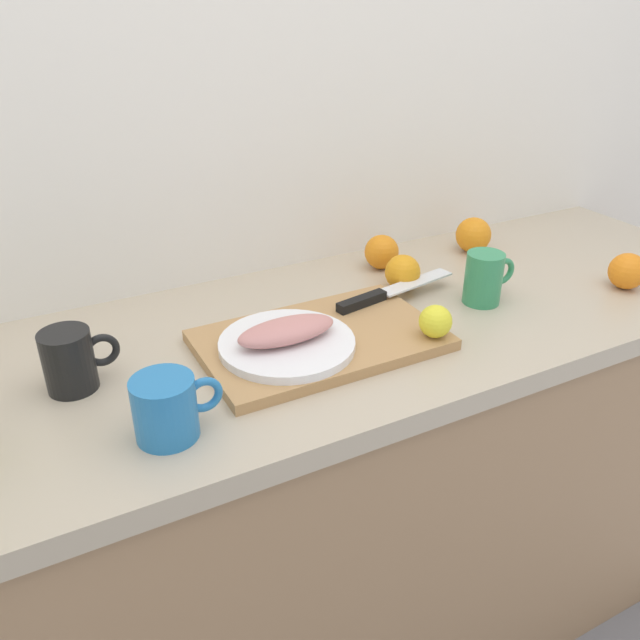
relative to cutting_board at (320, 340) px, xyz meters
The scene contains 14 objects.
back_wall 0.51m from the cutting_board, 86.31° to the left, with size 3.20×0.05×2.50m, color white.
kitchen_counter 0.46m from the cutting_board, 64.83° to the left, with size 2.00×0.60×0.90m.
cutting_board is the anchor object (origin of this frame).
white_plate 0.07m from the cutting_board, 169.66° to the right, with size 0.23×0.23×0.01m, color white.
fish_fillet 0.08m from the cutting_board, 169.66° to the right, with size 0.17×0.07×0.04m, color tan.
chef_knife 0.19m from the cutting_board, 22.73° to the left, with size 0.29×0.08×0.02m.
lemon_0 0.20m from the cutting_board, 28.73° to the right, with size 0.06×0.06×0.06m, color yellow.
coffee_mug_0 0.33m from the cutting_board, 157.80° to the right, with size 0.13×0.09×0.09m.
coffee_mug_1 0.41m from the cutting_board, behind, with size 0.12×0.08×0.10m.
coffee_mug_2 0.37m from the cutting_board, ahead, with size 0.11×0.07×0.10m.
orange_0 0.29m from the cutting_board, 26.26° to the left, with size 0.07×0.07×0.07m, color orange.
orange_1 0.57m from the cutting_board, 23.07° to the left, with size 0.08×0.08×0.08m, color orange.
orange_2 0.37m from the cutting_board, 40.56° to the left, with size 0.08×0.08×0.08m, color orange.
orange_3 0.68m from the cutting_board, ahead, with size 0.08×0.08×0.08m, color orange.
Camera 1 is at (-0.48, -0.92, 1.47)m, focal length 35.99 mm.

